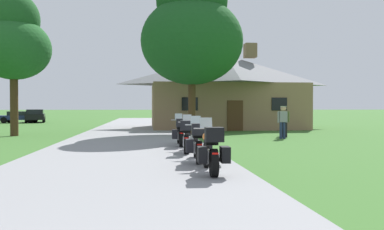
{
  "coord_description": "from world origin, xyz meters",
  "views": [
    {
      "loc": [
        0.7,
        -1.07,
        1.62
      ],
      "look_at": [
        2.52,
        14.85,
        1.31
      ],
      "focal_mm": 37.35,
      "sensor_mm": 36.0,
      "label": 1
    }
  ],
  "objects_px": {
    "motorcycle_orange_nearest_to_camera": "(211,150)",
    "motorcycle_red_third_in_row": "(187,136)",
    "motorcycle_black_farthest_in_row": "(180,132)",
    "bystander_olive_shirt_beside_signpost": "(284,120)",
    "bystander_olive_shirt_near_lodge": "(283,119)",
    "bystander_gray_shirt_by_tree": "(282,120)",
    "tree_by_lodge_front": "(192,29)",
    "parked_navy_sedan_far_left": "(19,117)",
    "tree_left_near": "(14,40)",
    "parked_black_suv_far_left": "(35,115)",
    "motorcycle_silver_second_in_row": "(198,143)"
  },
  "relations": [
    {
      "from": "parked_navy_sedan_far_left",
      "to": "motorcycle_black_farthest_in_row",
      "type": "bearing_deg",
      "value": -152.93
    },
    {
      "from": "tree_left_near",
      "to": "parked_navy_sedan_far_left",
      "type": "bearing_deg",
      "value": 106.15
    },
    {
      "from": "tree_by_lodge_front",
      "to": "tree_left_near",
      "type": "bearing_deg",
      "value": -179.41
    },
    {
      "from": "bystander_olive_shirt_near_lodge",
      "to": "tree_left_near",
      "type": "height_order",
      "value": "tree_left_near"
    },
    {
      "from": "motorcycle_silver_second_in_row",
      "to": "parked_black_suv_far_left",
      "type": "height_order",
      "value": "parked_black_suv_far_left"
    },
    {
      "from": "bystander_gray_shirt_by_tree",
      "to": "tree_by_lodge_front",
      "type": "distance_m",
      "value": 7.82
    },
    {
      "from": "motorcycle_black_farthest_in_row",
      "to": "parked_navy_sedan_far_left",
      "type": "bearing_deg",
      "value": 118.66
    },
    {
      "from": "bystander_gray_shirt_by_tree",
      "to": "bystander_olive_shirt_beside_signpost",
      "type": "bearing_deg",
      "value": -122.12
    },
    {
      "from": "bystander_gray_shirt_by_tree",
      "to": "parked_navy_sedan_far_left",
      "type": "bearing_deg",
      "value": -56.51
    },
    {
      "from": "motorcycle_silver_second_in_row",
      "to": "parked_navy_sedan_far_left",
      "type": "relative_size",
      "value": 0.49
    },
    {
      "from": "bystander_olive_shirt_near_lodge",
      "to": "tree_left_near",
      "type": "relative_size",
      "value": 0.21
    },
    {
      "from": "motorcycle_black_farthest_in_row",
      "to": "bystander_olive_shirt_beside_signpost",
      "type": "relative_size",
      "value": 1.24
    },
    {
      "from": "motorcycle_black_farthest_in_row",
      "to": "bystander_gray_shirt_by_tree",
      "type": "relative_size",
      "value": 1.24
    },
    {
      "from": "motorcycle_silver_second_in_row",
      "to": "parked_navy_sedan_far_left",
      "type": "bearing_deg",
      "value": 118.02
    },
    {
      "from": "motorcycle_black_farthest_in_row",
      "to": "bystander_gray_shirt_by_tree",
      "type": "xyz_separation_m",
      "value": [
        5.6,
        3.73,
        0.34
      ]
    },
    {
      "from": "motorcycle_black_farthest_in_row",
      "to": "tree_by_lodge_front",
      "type": "height_order",
      "value": "tree_by_lodge_front"
    },
    {
      "from": "motorcycle_black_farthest_in_row",
      "to": "parked_black_suv_far_left",
      "type": "relative_size",
      "value": 0.43
    },
    {
      "from": "bystander_olive_shirt_beside_signpost",
      "to": "tree_left_near",
      "type": "xyz_separation_m",
      "value": [
        -14.85,
        2.79,
        4.46
      ]
    },
    {
      "from": "bystander_olive_shirt_beside_signpost",
      "to": "parked_black_suv_far_left",
      "type": "distance_m",
      "value": 30.42
    },
    {
      "from": "parked_black_suv_far_left",
      "to": "bystander_gray_shirt_by_tree",
      "type": "bearing_deg",
      "value": -64.59
    },
    {
      "from": "motorcycle_orange_nearest_to_camera",
      "to": "bystander_olive_shirt_near_lodge",
      "type": "distance_m",
      "value": 14.15
    },
    {
      "from": "motorcycle_orange_nearest_to_camera",
      "to": "bystander_gray_shirt_by_tree",
      "type": "distance_m",
      "value": 11.97
    },
    {
      "from": "motorcycle_black_farthest_in_row",
      "to": "bystander_olive_shirt_near_lodge",
      "type": "height_order",
      "value": "bystander_olive_shirt_near_lodge"
    },
    {
      "from": "motorcycle_orange_nearest_to_camera",
      "to": "motorcycle_black_farthest_in_row",
      "type": "distance_m",
      "value": 6.91
    },
    {
      "from": "motorcycle_silver_second_in_row",
      "to": "motorcycle_black_farthest_in_row",
      "type": "distance_m",
      "value": 4.82
    },
    {
      "from": "bystander_olive_shirt_beside_signpost",
      "to": "motorcycle_silver_second_in_row",
      "type": "bearing_deg",
      "value": -109.81
    },
    {
      "from": "bystander_olive_shirt_near_lodge",
      "to": "bystander_gray_shirt_by_tree",
      "type": "xyz_separation_m",
      "value": [
        -0.76,
        -2.06,
        0.0
      ]
    },
    {
      "from": "tree_by_lodge_front",
      "to": "tree_left_near",
      "type": "xyz_separation_m",
      "value": [
        -10.16,
        -0.1,
        -0.87
      ]
    },
    {
      "from": "tree_by_lodge_front",
      "to": "tree_left_near",
      "type": "distance_m",
      "value": 10.19
    },
    {
      "from": "motorcycle_orange_nearest_to_camera",
      "to": "bystander_olive_shirt_near_lodge",
      "type": "height_order",
      "value": "bystander_olive_shirt_near_lodge"
    },
    {
      "from": "bystander_olive_shirt_near_lodge",
      "to": "tree_by_lodge_front",
      "type": "height_order",
      "value": "tree_by_lodge_front"
    },
    {
      "from": "motorcycle_silver_second_in_row",
      "to": "tree_by_lodge_front",
      "type": "distance_m",
      "value": 13.64
    },
    {
      "from": "bystander_olive_shirt_beside_signpost",
      "to": "motorcycle_black_farthest_in_row",
      "type": "bearing_deg",
      "value": -130.12
    },
    {
      "from": "motorcycle_silver_second_in_row",
      "to": "tree_by_lodge_front",
      "type": "bearing_deg",
      "value": 87.74
    },
    {
      "from": "motorcycle_black_farthest_in_row",
      "to": "bystander_olive_shirt_beside_signpost",
      "type": "xyz_separation_m",
      "value": [
        6.02,
        4.64,
        0.34
      ]
    },
    {
      "from": "bystander_olive_shirt_near_lodge",
      "to": "tree_by_lodge_front",
      "type": "bearing_deg",
      "value": -94.01
    },
    {
      "from": "motorcycle_orange_nearest_to_camera",
      "to": "bystander_olive_shirt_near_lodge",
      "type": "xyz_separation_m",
      "value": [
        6.22,
        12.71,
        0.34
      ]
    },
    {
      "from": "parked_navy_sedan_far_left",
      "to": "motorcycle_red_third_in_row",
      "type": "bearing_deg",
      "value": -154.83
    },
    {
      "from": "tree_left_near",
      "to": "parked_navy_sedan_far_left",
      "type": "distance_m",
      "value": 21.21
    },
    {
      "from": "bystander_olive_shirt_near_lodge",
      "to": "tree_by_lodge_front",
      "type": "relative_size",
      "value": 0.16
    },
    {
      "from": "motorcycle_orange_nearest_to_camera",
      "to": "motorcycle_black_farthest_in_row",
      "type": "relative_size",
      "value": 1.0
    },
    {
      "from": "bystander_olive_shirt_beside_signpost",
      "to": "tree_by_lodge_front",
      "type": "distance_m",
      "value": 7.67
    },
    {
      "from": "bystander_olive_shirt_near_lodge",
      "to": "tree_left_near",
      "type": "xyz_separation_m",
      "value": [
        -15.19,
        1.63,
        4.46
      ]
    },
    {
      "from": "motorcycle_orange_nearest_to_camera",
      "to": "parked_navy_sedan_far_left",
      "type": "height_order",
      "value": "motorcycle_orange_nearest_to_camera"
    },
    {
      "from": "motorcycle_silver_second_in_row",
      "to": "motorcycle_red_third_in_row",
      "type": "xyz_separation_m",
      "value": [
        -0.07,
        2.45,
        0.01
      ]
    },
    {
      "from": "motorcycle_orange_nearest_to_camera",
      "to": "motorcycle_red_third_in_row",
      "type": "relative_size",
      "value": 1.0
    },
    {
      "from": "motorcycle_red_third_in_row",
      "to": "tree_by_lodge_front",
      "type": "relative_size",
      "value": 0.2
    },
    {
      "from": "bystander_olive_shirt_near_lodge",
      "to": "bystander_olive_shirt_beside_signpost",
      "type": "height_order",
      "value": "same"
    },
    {
      "from": "motorcycle_orange_nearest_to_camera",
      "to": "bystander_olive_shirt_beside_signpost",
      "type": "distance_m",
      "value": 12.96
    },
    {
      "from": "bystander_olive_shirt_near_lodge",
      "to": "bystander_gray_shirt_by_tree",
      "type": "height_order",
      "value": "same"
    }
  ]
}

